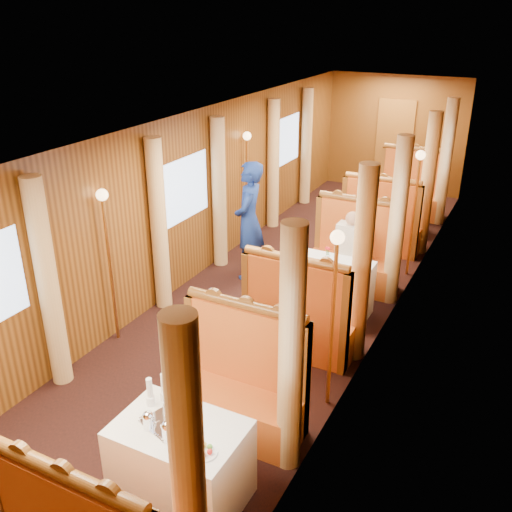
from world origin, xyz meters
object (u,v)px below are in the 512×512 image
Objects in this scene: tea_tray at (163,424)px; teapot_back at (170,410)px; banquette_near_aft at (240,390)px; steward at (249,221)px; rose_vase_mid at (328,252)px; teapot_right at (168,433)px; rose_vase_far at (399,182)px; table_near at (181,463)px; table_far at (396,211)px; teapot_left at (149,422)px; banquette_mid_aft at (353,259)px; banquette_far_fwd at (381,227)px; fruit_plate at (204,451)px; banquette_far_aft at (409,194)px; banquette_mid_fwd at (299,321)px; passenger at (350,244)px; table_mid at (329,290)px.

tea_tray is 2.25× the size of teapot_back.
steward is (-1.52, 3.09, 0.47)m from banquette_near_aft.
banquette_near_aft is 3.72× the size of rose_vase_mid.
teapot_right is (0.14, -0.13, 0.06)m from tea_tray.
banquette_near_aft is at bearing -89.91° from rose_vase_far.
rose_vase_far is at bearing 90.08° from table_near.
tea_tray is (-0.13, -7.03, 0.38)m from table_far.
banquette_mid_aft is at bearing 74.62° from teapot_left.
fruit_plate is (0.34, -6.14, 0.35)m from banquette_far_fwd.
tea_tray is at bearing -91.02° from table_far.
banquette_near_aft is at bearing -90.00° from table_far.
banquette_near_aft is 0.75× the size of steward.
teapot_left is 7.14m from rose_vase_far.
banquette_far_aft is at bearing 145.62° from steward.
rose_vase_mid is (-0.04, 3.46, 0.55)m from table_near.
steward is (-1.39, 4.14, 0.14)m from tea_tray.
passenger is at bearing 90.00° from banquette_mid_fwd.
tea_tray is (-0.13, -8.05, 0.33)m from banquette_far_aft.
rose_vase_far reaches higher than fruit_plate.
fruit_plate reaches higher than table_far.
teapot_back reaches higher than fruit_plate.
banquette_near_aft is at bearing -90.00° from passenger.
teapot_left is 4.43m from passenger.
tea_tray is 2.02× the size of teapot_right.
table_far is at bearing 90.00° from table_mid.
banquette_mid_fwd is at bearing 104.13° from teapot_back.
banquette_near_aft is at bearing -90.00° from banquette_far_aft.
table_far is (0.00, 7.00, 0.00)m from table_near.
tea_tray is at bearing -91.19° from banquette_far_fwd.
teapot_left is (-0.20, -2.61, 0.39)m from banquette_mid_fwd.
teapot_back is at bearing 153.73° from fruit_plate.
table_far is 7.17m from fruit_plate.
banquette_mid_fwd is 2.27m from steward.
rose_vase_far is at bearing 139.46° from steward.
steward is at bearing 108.60° from tea_tray.
rose_vase_far is (-0.01, 7.02, 0.55)m from table_near.
steward is at bearing -111.21° from banquette_far_aft.
banquette_far_aft is 4.22m from steward.
steward is at bearing 113.52° from fruit_plate.
rose_vase_mid is at bearing 74.50° from teapot_left.
table_far is at bearing 90.00° from passenger.
teapot_right is 0.28m from teapot_back.
banquette_far_aft is 6.45× the size of fruit_plate.
tea_tray is (-0.13, -6.02, 0.33)m from banquette_far_fwd.
banquette_far_aft is (0.00, 8.01, 0.05)m from table_near.
banquette_mid_aft is at bearing 91.97° from steward.
banquette_near_aft is 3.47m from steward.
banquette_mid_aft is 1.00× the size of banquette_far_aft.
fruit_plate is at bearing -84.74° from table_mid.
passenger is at bearing 105.52° from teapot_back.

